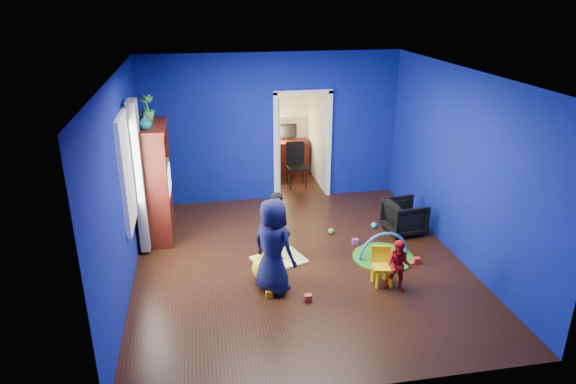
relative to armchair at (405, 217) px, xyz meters
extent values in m
cube|color=black|center=(-2.01, -0.77, -0.29)|extent=(5.00, 5.50, 0.01)
cube|color=white|center=(-2.01, -0.77, 2.61)|extent=(5.00, 5.50, 0.01)
cube|color=navy|center=(-2.01, 1.98, 1.16)|extent=(5.00, 0.02, 2.90)
cube|color=navy|center=(-2.01, -3.52, 1.16)|extent=(5.00, 0.02, 2.90)
cube|color=navy|center=(-4.51, -0.77, 1.16)|extent=(0.02, 5.50, 2.90)
cube|color=navy|center=(0.49, -0.77, 1.16)|extent=(0.02, 5.50, 2.90)
imported|color=black|center=(0.00, 0.00, 0.00)|extent=(0.70, 0.68, 0.58)
imported|color=black|center=(-2.31, -0.53, 0.27)|extent=(0.38, 0.47, 1.11)
imported|color=#0E1034|center=(-2.53, -1.45, 0.40)|extent=(0.77, 0.79, 1.38)
imported|color=red|center=(-0.81, -1.77, 0.09)|extent=(0.47, 0.44, 0.77)
imported|color=#0C4F67|center=(-4.23, 0.33, 1.78)|extent=(0.25, 0.25, 0.22)
imported|color=green|center=(-4.23, 0.85, 1.88)|extent=(0.31, 0.31, 0.43)
cube|color=#391209|center=(-4.23, 0.63, 0.69)|extent=(0.58, 1.14, 1.96)
cube|color=silver|center=(-4.19, 0.63, 0.73)|extent=(0.46, 0.70, 0.54)
cube|color=#F2E07A|center=(-2.31, -0.63, -0.28)|extent=(0.91, 0.82, 0.03)
sphere|color=yellow|center=(-2.58, -1.20, -0.07)|extent=(0.45, 0.45, 0.45)
cube|color=yellow|center=(-0.96, -1.57, -0.04)|extent=(0.33, 0.33, 0.50)
cylinder|color=green|center=(-0.68, -0.83, -0.28)|extent=(0.96, 0.96, 0.03)
torus|color=#3F8CD8|center=(-0.68, -0.83, -0.27)|extent=(0.86, 0.14, 0.86)
cube|color=white|center=(-4.50, -0.42, 1.26)|extent=(0.03, 0.95, 1.55)
cube|color=slate|center=(-4.38, 0.13, 0.96)|extent=(0.14, 0.42, 2.40)
cube|color=white|center=(-1.41, 1.98, 0.76)|extent=(1.16, 0.10, 2.10)
cube|color=#3D140A|center=(-1.41, 3.49, 0.08)|extent=(0.88, 0.44, 0.75)
cube|color=black|center=(-1.41, 3.61, 0.66)|extent=(0.40, 0.05, 0.32)
sphere|color=#FFD88C|center=(-1.69, 3.55, 0.64)|extent=(0.14, 0.14, 0.14)
cube|color=black|center=(-1.41, 2.53, 0.17)|extent=(0.40, 0.40, 0.92)
cube|color=white|center=(-1.41, 3.60, 1.73)|extent=(0.88, 0.24, 0.04)
cube|color=#F9292B|center=(-0.24, -1.10, -0.24)|extent=(0.10, 0.08, 0.10)
sphere|color=#27A7DE|center=(-0.46, 0.24, -0.24)|extent=(0.11, 0.11, 0.11)
cube|color=#FF9F0D|center=(-2.62, -1.61, -0.24)|extent=(0.10, 0.08, 0.10)
sphere|color=green|center=(-1.27, 0.14, -0.24)|extent=(0.11, 0.11, 0.11)
cube|color=#BA459B|center=(-0.98, -0.31, -0.24)|extent=(0.10, 0.08, 0.10)
cube|color=#D74A23|center=(-2.11, -1.82, -0.24)|extent=(0.10, 0.08, 0.10)
camera|label=1|loc=(-3.44, -7.64, 3.65)|focal=32.00mm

